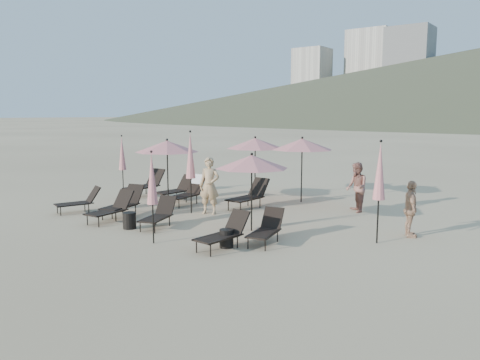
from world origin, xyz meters
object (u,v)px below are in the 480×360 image
Objects in this scene: umbrella_closed_2 at (122,154)px; lounger_8 at (189,191)px; lounger_2 at (111,208)px; lounger_1 at (124,202)px; lounger_4 at (224,232)px; side_table_0 at (129,220)px; umbrella_closed_0 at (152,179)px; umbrella_open_1 at (252,162)px; beachgoer_b at (357,187)px; lounger_5 at (266,228)px; lounger_6 at (146,184)px; lounger_0 at (80,201)px; lounger_7 at (176,189)px; side_table_1 at (226,238)px; umbrella_closed_1 at (380,172)px; umbrella_closed_3 at (190,156)px; beachgoer_a at (210,186)px; lounger_9 at (249,195)px; umbrella_open_0 at (167,146)px; umbrella_open_3 at (302,144)px; beachgoer_c at (411,209)px; lounger_3 at (159,214)px; umbrella_open_2 at (255,143)px.

lounger_8 is at bearing 5.16° from umbrella_closed_2.
lounger_2 is at bearing -43.73° from umbrella_closed_2.
lounger_4 is at bearing -24.83° from lounger_1.
side_table_0 is at bearing -48.59° from lounger_1.
umbrella_closed_2 is (-6.35, 4.23, 0.05)m from umbrella_closed_0.
beachgoer_b is at bearing 72.35° from umbrella_open_1.
lounger_5 is 0.84× the size of lounger_6.
side_table_0 is (3.18, -0.52, -0.16)m from lounger_0.
lounger_7 is at bearing -0.39° from lounger_6.
side_table_1 is (0.48, -1.77, -1.77)m from umbrella_open_1.
umbrella_closed_1 is (10.29, -1.31, 1.39)m from lounger_6.
side_table_1 is (3.52, -2.52, -1.72)m from umbrella_closed_3.
beachgoer_a reaches higher than lounger_2.
beachgoer_a reaches higher than lounger_6.
beachgoer_a is at bearing 107.91° from umbrella_closed_0.
lounger_9 reaches higher than lounger_2.
lounger_6 is 7.40m from umbrella_open_1.
umbrella_closed_0 is at bearing -44.59° from lounger_7.
lounger_0 is 0.64× the size of umbrella_open_0.
lounger_7 reaches higher than lounger_5.
lounger_8 is 0.64× the size of umbrella_closed_1.
lounger_0 is 7.31m from lounger_5.
lounger_8 is at bearing 70.24° from lounger_1.
side_table_0 is at bearing -49.66° from lounger_6.
lounger_1 is (1.67, 0.54, 0.05)m from lounger_0.
lounger_4 reaches higher than side_table_1.
lounger_4 is at bearing 15.47° from lounger_0.
lounger_1 is at bearing -159.36° from beachgoer_a.
umbrella_closed_0 is at bearing -21.01° from side_table_0.
lounger_9 is at bearing -113.94° from umbrella_open_3.
umbrella_open_0 reaches higher than beachgoer_c.
lounger_3 is at bearing -152.31° from umbrella_open_1.
lounger_1 is 0.71× the size of umbrella_closed_2.
umbrella_closed_0 reaches higher than lounger_2.
umbrella_open_3 is 1.03× the size of umbrella_closed_0.
lounger_4 reaches higher than lounger_3.
umbrella_open_0 reaches higher than lounger_4.
lounger_3 is 3.98m from lounger_9.
lounger_2 is 4.86m from lounger_9.
beachgoer_c reaches higher than lounger_3.
lounger_5 is at bearing 65.12° from lounger_4.
lounger_8 is at bearing -159.26° from lounger_9.
lounger_7 is 3.58× the size of side_table_1.
lounger_8 is 0.89× the size of beachgoer_a.
lounger_1 reaches higher than lounger_3.
umbrella_closed_2 is 4.69m from umbrella_closed_3.
umbrella_open_1 is 5.36m from umbrella_open_2.
umbrella_open_2 is at bearing 89.05° from umbrella_closed_3.
lounger_5 is 0.69× the size of umbrella_open_1.
beachgoer_a reaches higher than beachgoer_b.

